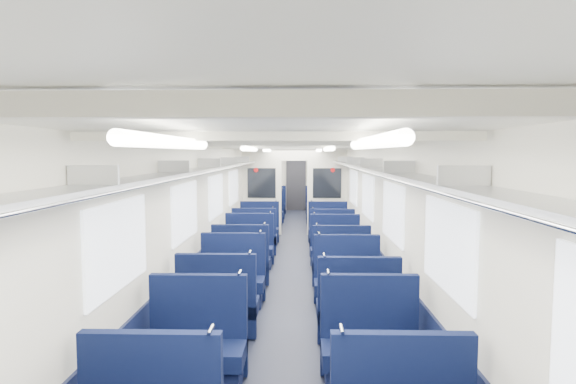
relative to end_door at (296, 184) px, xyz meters
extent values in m
cube|color=black|center=(0.00, -8.94, -1.00)|extent=(2.80, 18.00, 0.01)
cube|color=white|center=(0.00, -8.94, 1.35)|extent=(2.80, 18.00, 0.01)
cube|color=beige|center=(-1.40, -8.94, 0.18)|extent=(0.02, 18.00, 2.35)
cube|color=black|center=(-1.39, -8.94, -0.65)|extent=(0.03, 17.90, 0.70)
cube|color=beige|center=(1.40, -8.94, 0.18)|extent=(0.02, 18.00, 2.35)
cube|color=black|center=(1.39, -8.94, -0.65)|extent=(0.03, 17.90, 0.70)
cube|color=beige|center=(0.00, 0.06, 0.18)|extent=(2.80, 0.02, 2.35)
cube|color=#B2B5BA|center=(-1.22, -8.94, 0.97)|extent=(0.34, 17.40, 0.04)
cylinder|color=silver|center=(-1.04, -8.94, 0.95)|extent=(0.02, 17.40, 0.02)
cube|color=#B2B5BA|center=(-1.22, -14.94, 1.05)|extent=(0.34, 0.03, 0.14)
cube|color=#B2B5BA|center=(-1.22, -12.94, 1.05)|extent=(0.34, 0.03, 0.14)
cube|color=#B2B5BA|center=(-1.22, -10.94, 1.05)|extent=(0.34, 0.03, 0.14)
cube|color=#B2B5BA|center=(-1.22, -8.94, 1.05)|extent=(0.34, 0.03, 0.14)
cube|color=#B2B5BA|center=(-1.22, -6.94, 1.05)|extent=(0.34, 0.03, 0.14)
cube|color=#B2B5BA|center=(-1.22, -4.94, 1.05)|extent=(0.34, 0.03, 0.14)
cube|color=#B2B5BA|center=(-1.22, -2.94, 1.05)|extent=(0.34, 0.03, 0.14)
cube|color=#B2B5BA|center=(-1.22, -0.94, 1.05)|extent=(0.34, 0.03, 0.14)
cube|color=#B2B5BA|center=(1.22, -8.94, 0.97)|extent=(0.34, 17.40, 0.04)
cylinder|color=silver|center=(1.04, -8.94, 0.95)|extent=(0.02, 17.40, 0.02)
cube|color=#B2B5BA|center=(1.22, -14.94, 1.05)|extent=(0.34, 0.03, 0.14)
cube|color=#B2B5BA|center=(1.22, -12.94, 1.05)|extent=(0.34, 0.03, 0.14)
cube|color=#B2B5BA|center=(1.22, -10.94, 1.05)|extent=(0.34, 0.03, 0.14)
cube|color=#B2B5BA|center=(1.22, -8.94, 1.05)|extent=(0.34, 0.03, 0.14)
cube|color=#B2B5BA|center=(1.22, -6.94, 1.05)|extent=(0.34, 0.03, 0.14)
cube|color=#B2B5BA|center=(1.22, -4.94, 1.05)|extent=(0.34, 0.03, 0.14)
cube|color=#B2B5BA|center=(1.22, -2.94, 1.05)|extent=(0.34, 0.03, 0.14)
cube|color=#B2B5BA|center=(1.22, -0.94, 1.05)|extent=(0.34, 0.03, 0.14)
cube|color=white|center=(-1.38, -14.14, 0.42)|extent=(0.02, 1.30, 0.75)
cube|color=white|center=(-1.38, -11.84, 0.42)|extent=(0.02, 1.30, 0.75)
cube|color=white|center=(-1.38, -9.54, 0.42)|extent=(0.02, 1.30, 0.75)
cube|color=white|center=(-1.38, -7.24, 0.42)|extent=(0.02, 1.30, 0.75)
cube|color=white|center=(-1.38, -4.44, 0.42)|extent=(0.02, 1.30, 0.75)
cube|color=white|center=(-1.38, -2.14, 0.42)|extent=(0.02, 1.30, 0.75)
cube|color=white|center=(1.38, -14.14, 0.42)|extent=(0.02, 1.30, 0.75)
cube|color=white|center=(1.38, -11.84, 0.42)|extent=(0.02, 1.30, 0.75)
cube|color=white|center=(1.38, -9.54, 0.42)|extent=(0.02, 1.30, 0.75)
cube|color=white|center=(1.38, -7.24, 0.42)|extent=(0.02, 1.30, 0.75)
cube|color=white|center=(1.38, -4.44, 0.42)|extent=(0.02, 1.30, 0.75)
cube|color=white|center=(1.38, -2.14, 0.42)|extent=(0.02, 1.30, 0.75)
cube|color=beige|center=(0.00, -16.94, 1.31)|extent=(2.70, 0.06, 0.06)
cube|color=beige|center=(0.00, -14.94, 1.31)|extent=(2.70, 0.06, 0.06)
cube|color=beige|center=(0.00, -12.94, 1.31)|extent=(2.70, 0.06, 0.06)
cube|color=beige|center=(0.00, -10.94, 1.31)|extent=(2.70, 0.06, 0.06)
cube|color=beige|center=(0.00, -8.94, 1.31)|extent=(2.70, 0.06, 0.06)
cube|color=beige|center=(0.00, -6.94, 1.31)|extent=(2.70, 0.06, 0.06)
cube|color=beige|center=(0.00, -4.94, 1.31)|extent=(2.70, 0.06, 0.06)
cube|color=beige|center=(0.00, -2.94, 1.31)|extent=(2.70, 0.06, 0.06)
cube|color=beige|center=(0.00, -0.94, 1.31)|extent=(2.70, 0.06, 0.06)
cylinder|color=white|center=(-0.55, -15.44, 1.26)|extent=(0.07, 1.60, 0.07)
cylinder|color=white|center=(-0.55, -11.44, 1.26)|extent=(0.07, 1.60, 0.07)
cylinder|color=white|center=(-0.55, -7.94, 1.26)|extent=(0.07, 1.60, 0.07)
cylinder|color=white|center=(-0.55, -3.44, 1.26)|extent=(0.07, 1.60, 0.07)
cylinder|color=white|center=(0.55, -15.44, 1.26)|extent=(0.07, 1.60, 0.07)
cylinder|color=white|center=(0.55, -11.44, 1.26)|extent=(0.07, 1.60, 0.07)
cylinder|color=white|center=(0.55, -7.94, 1.26)|extent=(0.07, 1.60, 0.07)
cylinder|color=white|center=(0.55, -3.44, 1.26)|extent=(0.07, 1.60, 0.07)
cube|color=black|center=(0.00, 0.00, 0.00)|extent=(0.75, 0.06, 2.00)
cube|color=beige|center=(-0.88, -5.46, 0.18)|extent=(1.05, 0.08, 2.35)
cube|color=black|center=(-0.87, -5.51, 0.40)|extent=(0.76, 0.02, 0.80)
cylinder|color=red|center=(-1.02, -5.51, 0.75)|extent=(0.12, 0.01, 0.12)
cube|color=beige|center=(0.88, -5.46, 0.18)|extent=(1.05, 0.08, 2.35)
cube|color=black|center=(0.87, -5.51, 0.40)|extent=(0.76, 0.02, 0.80)
cylinder|color=red|center=(1.02, -5.51, 0.75)|extent=(0.12, 0.01, 0.12)
cube|color=beige|center=(0.00, -5.46, 1.17)|extent=(0.70, 0.08, 0.35)
cylinder|color=silver|center=(-0.43, -15.05, 0.05)|extent=(0.02, 0.14, 0.02)
cylinder|color=silver|center=(0.43, -15.02, 0.05)|extent=(0.02, 0.14, 0.02)
cube|color=#0B1438|center=(-0.83, -13.79, -0.68)|extent=(0.95, 0.50, 0.16)
cube|color=black|center=(-0.83, -13.79, -0.88)|extent=(0.87, 0.40, 0.24)
cube|color=#0B1438|center=(-0.83, -13.58, -0.48)|extent=(0.95, 0.09, 1.01)
cylinder|color=silver|center=(-0.43, -13.58, 0.05)|extent=(0.02, 0.14, 0.02)
cube|color=#0B1438|center=(0.83, -13.75, -0.68)|extent=(0.95, 0.50, 0.16)
cube|color=black|center=(0.83, -13.75, -0.88)|extent=(0.87, 0.40, 0.24)
cube|color=#0B1438|center=(0.83, -13.54, -0.48)|extent=(0.95, 0.09, 1.01)
cylinder|color=silver|center=(0.43, -13.54, 0.05)|extent=(0.02, 0.14, 0.02)
cube|color=#0B1438|center=(-0.83, -12.45, -0.68)|extent=(0.95, 0.50, 0.16)
cube|color=black|center=(-0.83, -12.45, -0.88)|extent=(0.87, 0.40, 0.24)
cube|color=#0B1438|center=(-0.83, -12.65, -0.48)|extent=(0.95, 0.09, 1.01)
cylinder|color=silver|center=(-0.43, -12.65, 0.05)|extent=(0.02, 0.14, 0.02)
cube|color=#0B1438|center=(0.83, -12.57, -0.68)|extent=(0.95, 0.50, 0.16)
cube|color=black|center=(0.83, -12.57, -0.88)|extent=(0.87, 0.40, 0.24)
cube|color=#0B1438|center=(0.83, -12.78, -0.48)|extent=(0.95, 0.09, 1.01)
cylinder|color=silver|center=(0.43, -12.78, 0.05)|extent=(0.02, 0.14, 0.02)
cube|color=#0B1438|center=(-0.83, -11.42, -0.68)|extent=(0.95, 0.50, 0.16)
cube|color=black|center=(-0.83, -11.42, -0.88)|extent=(0.87, 0.40, 0.24)
cube|color=#0B1438|center=(-0.83, -11.22, -0.48)|extent=(0.95, 0.09, 1.01)
cylinder|color=silver|center=(-0.43, -11.22, 0.05)|extent=(0.02, 0.14, 0.02)
cube|color=#0B1438|center=(0.83, -11.53, -0.68)|extent=(0.95, 0.50, 0.16)
cube|color=black|center=(0.83, -11.53, -0.88)|extent=(0.87, 0.40, 0.24)
cube|color=#0B1438|center=(0.83, -11.33, -0.48)|extent=(0.95, 0.09, 1.01)
cylinder|color=silver|center=(0.43, -11.33, 0.05)|extent=(0.02, 0.14, 0.02)
cube|color=#0B1438|center=(-0.83, -10.21, -0.68)|extent=(0.95, 0.50, 0.16)
cube|color=black|center=(-0.83, -10.21, -0.88)|extent=(0.87, 0.40, 0.24)
cube|color=#0B1438|center=(-0.83, -10.42, -0.48)|extent=(0.95, 0.09, 1.01)
cylinder|color=silver|center=(-0.43, -10.42, 0.05)|extent=(0.02, 0.14, 0.02)
cube|color=#0B1438|center=(0.83, -10.26, -0.68)|extent=(0.95, 0.50, 0.16)
cube|color=black|center=(0.83, -10.26, -0.88)|extent=(0.87, 0.40, 0.24)
cube|color=#0B1438|center=(0.83, -10.46, -0.48)|extent=(0.95, 0.09, 1.01)
cylinder|color=silver|center=(0.43, -10.46, 0.05)|extent=(0.02, 0.14, 0.02)
cube|color=#0B1438|center=(-0.83, -9.15, -0.68)|extent=(0.95, 0.50, 0.16)
cube|color=black|center=(-0.83, -9.15, -0.88)|extent=(0.87, 0.40, 0.24)
cube|color=#0B1438|center=(-0.83, -8.95, -0.48)|extent=(0.95, 0.09, 1.01)
cylinder|color=silver|center=(-0.43, -8.95, 0.05)|extent=(0.02, 0.14, 0.02)
cube|color=#0B1438|center=(0.83, -9.25, -0.68)|extent=(0.95, 0.50, 0.16)
cube|color=black|center=(0.83, -9.25, -0.88)|extent=(0.87, 0.40, 0.24)
cube|color=#0B1438|center=(0.83, -9.05, -0.48)|extent=(0.95, 0.09, 1.01)
cylinder|color=silver|center=(0.43, -9.05, 0.05)|extent=(0.02, 0.14, 0.02)
cube|color=#0B1438|center=(-0.83, -7.91, -0.68)|extent=(0.95, 0.50, 0.16)
cube|color=black|center=(-0.83, -7.91, -0.88)|extent=(0.87, 0.40, 0.24)
cube|color=#0B1438|center=(-0.83, -8.11, -0.48)|extent=(0.95, 0.09, 1.01)
cylinder|color=silver|center=(-0.43, -8.11, 0.05)|extent=(0.02, 0.14, 0.02)
cube|color=#0B1438|center=(0.83, -8.02, -0.68)|extent=(0.95, 0.50, 0.16)
cube|color=black|center=(0.83, -8.02, -0.88)|extent=(0.87, 0.40, 0.24)
cube|color=#0B1438|center=(0.83, -8.22, -0.48)|extent=(0.95, 0.09, 1.01)
cylinder|color=silver|center=(0.43, -8.22, 0.05)|extent=(0.02, 0.14, 0.02)
cube|color=#0B1438|center=(-0.83, -6.89, -0.68)|extent=(0.95, 0.50, 0.16)
cube|color=black|center=(-0.83, -6.89, -0.88)|extent=(0.87, 0.40, 0.24)
cube|color=#0B1438|center=(-0.83, -6.68, -0.48)|extent=(0.95, 0.09, 1.01)
cylinder|color=silver|center=(-0.43, -6.68, 0.05)|extent=(0.02, 0.14, 0.02)
cube|color=#0B1438|center=(0.83, -6.87, -0.68)|extent=(0.95, 0.50, 0.16)
cube|color=black|center=(0.83, -6.87, -0.88)|extent=(0.87, 0.40, 0.24)
cube|color=#0B1438|center=(0.83, -6.67, -0.48)|extent=(0.95, 0.09, 1.01)
cylinder|color=silver|center=(0.43, -6.67, 0.05)|extent=(0.02, 0.14, 0.02)
cube|color=#0B1438|center=(-0.83, -4.84, -0.68)|extent=(0.95, 0.50, 0.16)
cube|color=black|center=(-0.83, -4.84, -0.88)|extent=(0.87, 0.40, 0.24)
cube|color=#0B1438|center=(-0.83, -5.05, -0.48)|extent=(0.95, 0.09, 1.01)
cylinder|color=silver|center=(-0.43, -5.05, 0.05)|extent=(0.02, 0.14, 0.02)
cube|color=#0B1438|center=(0.83, -4.72, -0.68)|extent=(0.95, 0.50, 0.16)
cube|color=black|center=(0.83, -4.72, -0.88)|extent=(0.87, 0.40, 0.24)
cube|color=#0B1438|center=(0.83, -4.93, -0.48)|extent=(0.95, 0.09, 1.01)
cylinder|color=silver|center=(0.43, -4.93, 0.05)|extent=(0.02, 0.14, 0.02)
cube|color=#0B1438|center=(-0.83, -3.66, -0.68)|extent=(0.95, 0.50, 0.16)
cube|color=black|center=(-0.83, -3.66, -0.88)|extent=(0.87, 0.40, 0.24)
cube|color=#0B1438|center=(-0.83, -3.46, -0.48)|extent=(0.95, 0.09, 1.01)
cylinder|color=silver|center=(-0.43, -3.46, 0.05)|extent=(0.02, 0.14, 0.02)
cube|color=#0B1438|center=(0.83, -3.81, -0.68)|extent=(0.95, 0.50, 0.16)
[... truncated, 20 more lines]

